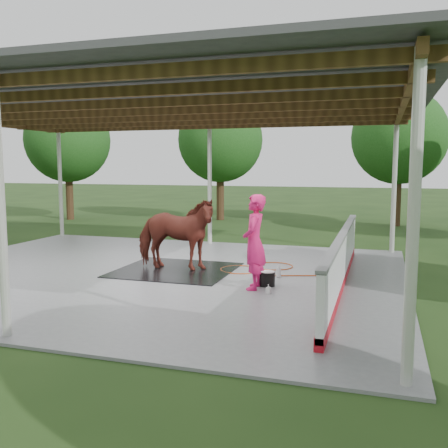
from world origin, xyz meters
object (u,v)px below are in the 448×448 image
(horse, at_px, (175,234))
(handler, at_px, (254,242))
(dasher_board, at_px, (342,261))
(wash_bucket, at_px, (267,278))

(horse, xyz_separation_m, handler, (2.29, -1.19, 0.08))
(dasher_board, xyz_separation_m, handler, (-1.73, -0.77, 0.44))
(dasher_board, distance_m, wash_bucket, 1.63)
(dasher_board, relative_size, wash_bucket, 23.42)
(dasher_board, relative_size, handler, 4.05)
(horse, distance_m, handler, 2.58)
(handler, bearing_deg, dasher_board, 107.92)
(handler, height_order, wash_bucket, handler)
(handler, distance_m, wash_bucket, 0.91)
(horse, xyz_separation_m, wash_bucket, (2.49, -0.87, -0.74))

